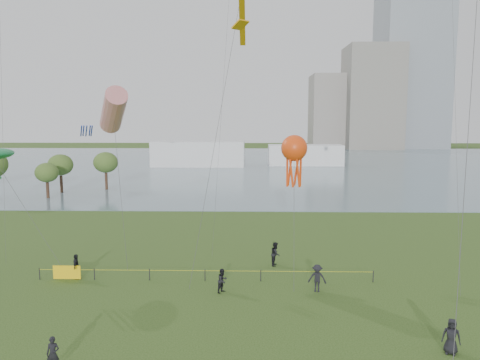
{
  "coord_description": "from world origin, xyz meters",
  "views": [
    {
      "loc": [
        0.63,
        -17.13,
        11.63
      ],
      "look_at": [
        0.0,
        10.0,
        8.0
      ],
      "focal_mm": 35.0,
      "sensor_mm": 36.0,
      "label": 1
    }
  ],
  "objects": [
    {
      "name": "lake",
      "position": [
        0.0,
        100.0,
        0.02
      ],
      "size": [
        400.0,
        120.0,
        0.08
      ],
      "primitive_type": "cube",
      "color": "slate",
      "rests_on": "ground_plane"
    },
    {
      "name": "building_mid",
      "position": [
        46.0,
        162.0,
        19.0
      ],
      "size": [
        20.0,
        20.0,
        38.0
      ],
      "primitive_type": "cube",
      "color": "slate",
      "rests_on": "ground_plane"
    },
    {
      "name": "building_low",
      "position": [
        32.0,
        168.0,
        14.0
      ],
      "size": [
        16.0,
        18.0,
        28.0
      ],
      "primitive_type": "cube",
      "color": "gray",
      "rests_on": "ground_plane"
    },
    {
      "name": "pavilion_left",
      "position": [
        -12.0,
        95.0,
        3.0
      ],
      "size": [
        22.0,
        8.0,
        6.0
      ],
      "primitive_type": "cube",
      "color": "silver",
      "rests_on": "ground_plane"
    },
    {
      "name": "pavilion_right",
      "position": [
        14.0,
        98.0,
        2.5
      ],
      "size": [
        18.0,
        7.0,
        5.0
      ],
      "primitive_type": "cube",
      "color": "silver",
      "rests_on": "ground_plane"
    },
    {
      "name": "trees",
      "position": [
        -35.47,
        49.6,
        5.04
      ],
      "size": [
        27.73,
        15.7,
        8.0
      ],
      "color": "#382419",
      "rests_on": "ground_plane"
    },
    {
      "name": "fence",
      "position": [
        -8.75,
        15.1,
        0.55
      ],
      "size": [
        24.07,
        0.07,
        1.05
      ],
      "color": "black",
      "rests_on": "ground_plane"
    },
    {
      "name": "spectator_a",
      "position": [
        -1.24,
        12.91,
        0.81
      ],
      "size": [
        0.97,
        1.0,
        1.62
      ],
      "primitive_type": "imported",
      "rotation": [
        0.0,
        0.0,
        0.91
      ],
      "color": "black",
      "rests_on": "ground_plane"
    },
    {
      "name": "spectator_b",
      "position": [
        5.11,
        13.18,
        0.94
      ],
      "size": [
        1.32,
        0.92,
        1.88
      ],
      "primitive_type": "imported",
      "rotation": [
        0.0,
        0.0,
        -0.19
      ],
      "color": "black",
      "rests_on": "ground_plane"
    },
    {
      "name": "spectator_c",
      "position": [
        -12.01,
        15.3,
        0.92
      ],
      "size": [
        0.64,
        1.14,
        1.83
      ],
      "primitive_type": "imported",
      "rotation": [
        0.0,
        0.0,
        1.76
      ],
      "color": "black",
      "rests_on": "ground_plane"
    },
    {
      "name": "spectator_d",
      "position": [
        10.58,
        4.97,
        0.9
      ],
      "size": [
        1.03,
        0.87,
        1.8
      ],
      "primitive_type": "imported",
      "rotation": [
        0.0,
        0.0,
        -0.39
      ],
      "color": "black",
      "rests_on": "ground_plane"
    },
    {
      "name": "spectator_f",
      "position": [
        -8.49,
        2.99,
        0.81
      ],
      "size": [
        0.61,
        0.42,
        1.61
      ],
      "primitive_type": "imported",
      "rotation": [
        0.0,
        0.0,
        0.06
      ],
      "color": "black",
      "rests_on": "ground_plane"
    },
    {
      "name": "spectator_g",
      "position": [
        2.61,
        18.78,
        0.94
      ],
      "size": [
        0.89,
        1.04,
        1.87
      ],
      "primitive_type": "imported",
      "rotation": [
        0.0,
        0.0,
        1.35
      ],
      "color": "black",
      "rests_on": "ground_plane"
    },
    {
      "name": "kite_windsock",
      "position": [
        -10.36,
        20.23,
        12.2
      ],
      "size": [
        4.22,
        5.61,
        14.09
      ],
      "rotation": [
        0.0,
        0.0,
        0.07
      ],
      "color": "#3F3F42"
    },
    {
      "name": "kite_octopus",
      "position": [
        3.87,
        17.82,
        9.27
      ],
      "size": [
        1.96,
        5.66,
        10.36
      ],
      "rotation": [
        0.0,
        0.0,
        0.07
      ],
      "color": "#3F3F42"
    }
  ]
}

